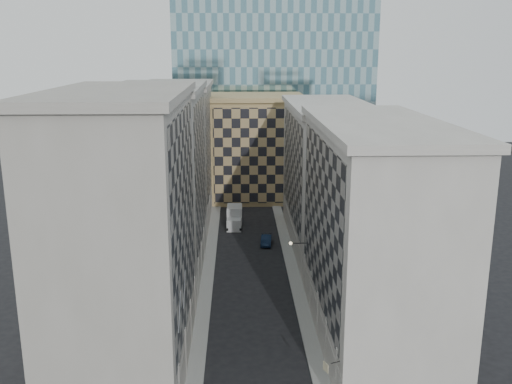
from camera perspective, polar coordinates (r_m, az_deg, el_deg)
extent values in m
cube|color=gray|center=(70.07, -4.85, -8.33)|extent=(1.50, 100.00, 0.15)
cube|color=gray|center=(70.30, 3.82, -8.23)|extent=(1.50, 100.00, 0.15)
cube|color=gray|center=(49.08, -12.96, -4.38)|extent=(10.00, 22.00, 23.00)
cube|color=gray|center=(47.93, -7.31, -2.70)|extent=(0.25, 19.36, 18.00)
cube|color=gray|center=(52.36, -7.00, -14.73)|extent=(0.45, 21.12, 3.20)
cube|color=gray|center=(46.77, -13.76, 9.53)|extent=(10.80, 22.80, 0.70)
cylinder|color=gray|center=(49.70, -7.48, -15.64)|extent=(0.90, 0.90, 4.40)
cylinder|color=gray|center=(54.52, -6.93, -12.78)|extent=(0.90, 0.90, 4.40)
cylinder|color=gray|center=(59.46, -6.48, -10.38)|extent=(0.90, 0.90, 4.40)
cube|color=gray|center=(70.13, -9.62, 0.93)|extent=(10.00, 22.00, 22.00)
cube|color=gray|center=(69.32, -5.66, 2.17)|extent=(0.25, 19.36, 17.00)
cube|color=gray|center=(72.36, -5.52, -6.30)|extent=(0.45, 21.12, 3.20)
cube|color=gray|center=(68.47, -10.01, 10.21)|extent=(10.80, 22.80, 0.70)
cylinder|color=gray|center=(64.49, -6.11, -8.36)|extent=(0.90, 0.90, 4.40)
cylinder|color=gray|center=(69.59, -5.79, -6.63)|extent=(0.90, 0.90, 4.40)
cylinder|color=gray|center=(74.75, -5.52, -5.14)|extent=(0.90, 0.90, 4.40)
cylinder|color=gray|center=(79.95, -5.28, -3.84)|extent=(0.90, 0.90, 4.40)
cube|color=gray|center=(91.63, -7.83, 3.76)|extent=(10.00, 22.00, 21.00)
cube|color=gray|center=(91.00, -4.79, 4.73)|extent=(0.25, 19.36, 16.00)
cube|color=gray|center=(93.26, -4.71, -1.58)|extent=(0.45, 21.12, 3.20)
cube|color=gray|center=(90.33, -8.06, 10.55)|extent=(10.80, 22.80, 0.70)
cylinder|color=gray|center=(85.19, -5.08, -2.70)|extent=(0.90, 0.90, 4.40)
cylinder|color=gray|center=(90.46, -4.89, -1.69)|extent=(0.90, 0.90, 4.40)
cylinder|color=gray|center=(95.76, -4.73, -0.79)|extent=(0.90, 0.90, 4.40)
cylinder|color=gray|center=(101.08, -4.59, 0.01)|extent=(0.90, 0.90, 4.40)
cube|color=#ACA79E|center=(53.92, 11.68, -4.31)|extent=(10.00, 26.00, 20.00)
cube|color=gray|center=(52.54, 6.57, -2.87)|extent=(0.25, 22.88, 15.00)
cube|color=#ACA79E|center=(56.23, 6.36, -12.56)|extent=(0.45, 24.96, 3.20)
cube|color=#ACA79E|center=(51.64, 12.25, 6.66)|extent=(10.80, 26.80, 0.70)
cylinder|color=#ACA79E|center=(47.00, 8.45, -17.57)|extent=(0.90, 0.90, 4.40)
cylinder|color=#ACA79E|center=(51.43, 7.40, -14.55)|extent=(0.90, 0.90, 4.40)
cylinder|color=#ACA79E|center=(55.99, 6.54, -12.01)|extent=(0.90, 0.90, 4.40)
cylinder|color=#ACA79E|center=(60.65, 5.82, -9.86)|extent=(0.90, 0.90, 4.40)
cylinder|color=#ACA79E|center=(65.39, 5.21, -8.01)|extent=(0.90, 0.90, 4.40)
cube|color=#ACA79E|center=(79.60, 7.20, 1.48)|extent=(10.00, 28.00, 19.00)
cube|color=gray|center=(78.66, 3.72, 2.53)|extent=(0.25, 24.64, 14.00)
cube|color=#ACA79E|center=(81.08, 3.67, -3.99)|extent=(0.45, 26.88, 3.20)
cube|color=#ACA79E|center=(78.05, 7.42, 8.55)|extent=(10.80, 28.80, 0.70)
cube|color=tan|center=(104.26, 0.06, 4.31)|extent=(16.00, 14.00, 18.00)
cube|color=tan|center=(97.28, 0.20, 3.60)|extent=(15.20, 0.25, 16.50)
cube|color=tan|center=(103.08, 0.06, 9.47)|extent=(16.80, 14.80, 0.80)
cube|color=#2B2521|center=(117.38, -1.17, 7.88)|extent=(6.00, 6.00, 28.00)
cube|color=#2B2521|center=(116.70, -1.20, 15.07)|extent=(7.00, 7.00, 1.40)
cylinder|color=gray|center=(43.21, -7.66, -11.76)|extent=(0.10, 2.33, 2.33)
cylinder|color=gray|center=(46.83, -7.18, -9.63)|extent=(0.10, 2.33, 2.33)
cylinder|color=black|center=(62.54, 4.31, -5.12)|extent=(1.80, 0.08, 0.08)
sphere|color=#FFE5B2|center=(62.45, 3.49, -5.14)|extent=(0.36, 0.36, 0.36)
cube|color=#BDBDBD|center=(86.68, -2.21, -3.26)|extent=(2.25, 2.44, 1.79)
cube|color=#BDBDBD|center=(88.96, -2.15, -2.36)|extent=(2.39, 3.64, 3.08)
cylinder|color=black|center=(86.10, -2.88, -3.70)|extent=(0.32, 0.90, 0.89)
cylinder|color=black|center=(86.03, -1.56, -3.70)|extent=(0.32, 0.90, 0.89)
cylinder|color=black|center=(90.45, -2.75, -2.81)|extent=(0.32, 0.90, 0.89)
cylinder|color=black|center=(90.39, -1.49, -2.81)|extent=(0.32, 0.90, 0.89)
imported|color=#0D1B33|center=(80.45, 1.03, -4.80)|extent=(1.83, 4.25, 1.36)
cylinder|color=black|center=(44.51, 7.93, -16.52)|extent=(0.74, 0.37, 0.06)
cube|color=tan|center=(44.60, 6.99, -17.00)|extent=(0.33, 0.65, 0.68)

